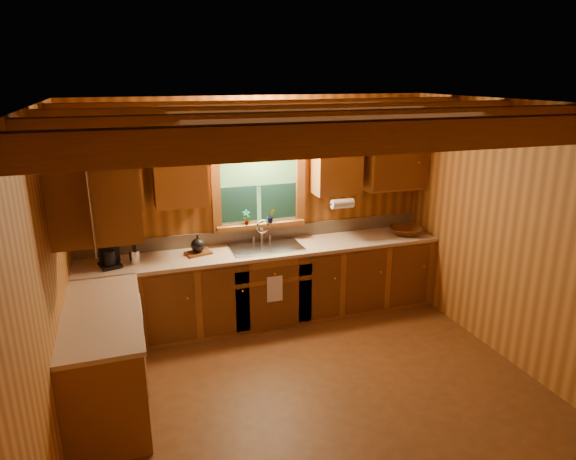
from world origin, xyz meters
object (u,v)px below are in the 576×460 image
at_px(wicker_basket, 406,231).
at_px(coffee_maker, 109,250).
at_px(cutting_board, 198,253).
at_px(sink, 266,251).

bearing_deg(wicker_basket, coffee_maker, 179.10).
xyz_separation_m(cutting_board, wicker_basket, (2.57, -0.12, 0.04)).
height_order(sink, wicker_basket, sink).
xyz_separation_m(coffee_maker, cutting_board, (0.93, 0.06, -0.16)).
distance_m(cutting_board, wicker_basket, 2.58).
xyz_separation_m(sink, cutting_board, (-0.78, 0.03, 0.06)).
xyz_separation_m(coffee_maker, wicker_basket, (3.51, -0.05, -0.12)).
height_order(cutting_board, wicker_basket, wicker_basket).
xyz_separation_m(sink, coffee_maker, (-1.71, -0.03, 0.22)).
relative_size(sink, wicker_basket, 2.04).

